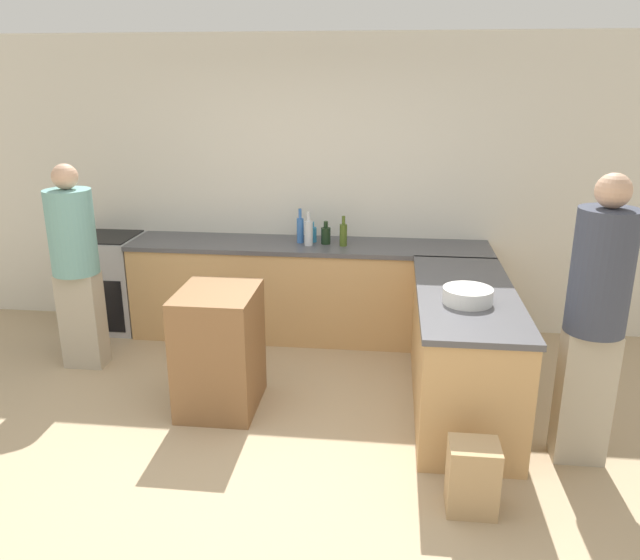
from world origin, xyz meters
TOP-DOWN VIEW (x-y plane):
  - ground_plane at (0.00, 0.00)m, footprint 14.00×14.00m
  - wall_back at (0.00, 2.39)m, footprint 8.00×0.06m
  - counter_back at (0.00, 2.06)m, footprint 3.25×0.64m
  - counter_peninsula at (1.28, 0.87)m, footprint 0.69×1.80m
  - range_oven at (-1.95, 2.06)m, footprint 0.63×0.60m
  - island_table at (-0.46, 0.66)m, footprint 0.54×0.65m
  - mixing_bowl at (1.26, 0.62)m, footprint 0.33×0.33m
  - wine_bottle_dark at (0.16, 2.06)m, footprint 0.09×0.09m
  - olive_oil_bottle at (0.32, 2.01)m, footprint 0.07×0.07m
  - water_bottle_blue at (-0.08, 2.08)m, footprint 0.06×0.06m
  - dish_soap_bottle at (0.03, 2.12)m, footprint 0.08×0.08m
  - vinegar_bottle_clear at (0.01, 2.00)m, footprint 0.08×0.08m
  - person_by_range at (-1.78, 1.20)m, footprint 0.37×0.37m
  - person_at_peninsula at (1.96, 0.26)m, footprint 0.35×0.35m
  - paper_bag at (1.23, -0.32)m, footprint 0.28×0.23m

SIDE VIEW (x-z plane):
  - ground_plane at x=0.00m, z-range 0.00..0.00m
  - paper_bag at x=1.23m, z-range 0.00..0.41m
  - island_table at x=-0.46m, z-range 0.00..0.89m
  - counter_back at x=0.00m, z-range 0.00..0.89m
  - counter_peninsula at x=1.28m, z-range 0.00..0.89m
  - range_oven at x=-1.95m, z-range 0.00..0.90m
  - person_by_range at x=-1.78m, z-range 0.07..1.76m
  - mixing_bowl at x=1.26m, z-range 0.89..1.00m
  - dish_soap_bottle at x=0.03m, z-range 0.87..1.06m
  - wine_bottle_dark at x=0.16m, z-range 0.87..1.08m
  - person_at_peninsula at x=1.96m, z-range 0.08..1.90m
  - olive_oil_bottle at x=0.32m, z-range 0.86..1.13m
  - vinegar_bottle_clear at x=0.01m, z-range 0.86..1.16m
  - water_bottle_blue at x=-0.08m, z-range 0.86..1.17m
  - wall_back at x=0.00m, z-range 0.00..2.70m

